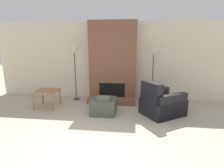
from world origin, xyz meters
name	(u,v)px	position (x,y,z in m)	size (l,w,h in m)	color
ground_plane	(92,156)	(0.00, 0.00, 0.00)	(24.00, 24.00, 0.00)	#B2A893
wall_back	(114,61)	(0.00, 3.37, 1.30)	(8.32, 0.06, 2.60)	beige
fireplace	(113,64)	(0.00, 3.10, 1.23)	(1.53, 0.80, 2.60)	brown
ottoman	(104,106)	(-0.11, 1.89, 0.22)	(0.67, 0.63, 0.47)	#474C42
armchair	(161,104)	(1.43, 1.97, 0.30)	(1.30, 1.24, 0.94)	black
side_table	(47,93)	(-1.88, 2.15, 0.46)	(0.66, 0.61, 0.53)	#9E7042
floor_lamp_left	(74,53)	(-1.25, 3.00, 1.60)	(0.37, 0.37, 1.79)	#333333
floor_lamp_right	(154,55)	(1.30, 3.00, 1.55)	(0.37, 0.37, 1.74)	#333333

